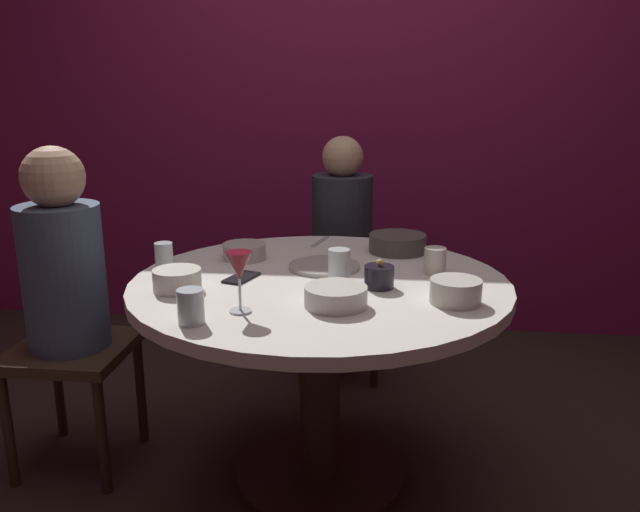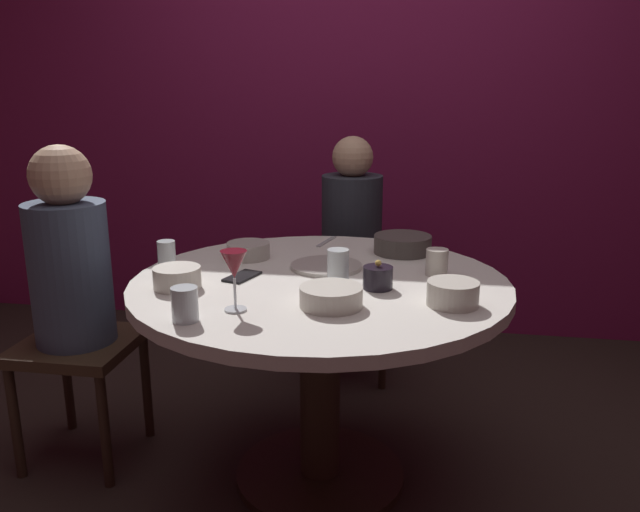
{
  "view_description": "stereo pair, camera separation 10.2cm",
  "coord_description": "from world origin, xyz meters",
  "px_view_note": "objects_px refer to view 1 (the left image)",
  "views": [
    {
      "loc": [
        0.23,
        -2.0,
        1.37
      ],
      "look_at": [
        0.0,
        0.0,
        0.83
      ],
      "focal_mm": 35.77,
      "sensor_mm": 36.0,
      "label": 1
    },
    {
      "loc": [
        0.33,
        -1.98,
        1.37
      ],
      "look_at": [
        0.0,
        0.0,
        0.83
      ],
      "focal_mm": 35.77,
      "sensor_mm": 36.0,
      "label": 2
    }
  ],
  "objects_px": {
    "bowl_serving_large": "(336,296)",
    "cup_near_candle": "(164,260)",
    "bowl_small_white": "(456,291)",
    "bowl_sauce_side": "(244,251)",
    "seated_diner_left": "(64,276)",
    "cup_by_right_diner": "(191,306)",
    "wine_glass": "(239,268)",
    "dinner_plate": "(323,266)",
    "seated_diner_back": "(342,231)",
    "cup_center_front": "(339,267)",
    "cell_phone": "(241,278)",
    "cup_by_left_diner": "(435,261)",
    "bowl_salad_center": "(398,243)",
    "dining_table": "(320,327)",
    "candle_holder": "(379,277)",
    "bowl_rice_portion": "(177,280)"
  },
  "relations": [
    {
      "from": "dinner_plate",
      "to": "bowl_sauce_side",
      "type": "distance_m",
      "value": 0.31
    },
    {
      "from": "dining_table",
      "to": "cup_center_front",
      "type": "relative_size",
      "value": 10.55
    },
    {
      "from": "bowl_serving_large",
      "to": "bowl_sauce_side",
      "type": "distance_m",
      "value": 0.61
    },
    {
      "from": "cup_by_left_diner",
      "to": "bowl_rice_portion",
      "type": "bearing_deg",
      "value": -161.27
    },
    {
      "from": "cup_near_candle",
      "to": "seated_diner_back",
      "type": "bearing_deg",
      "value": 60.7
    },
    {
      "from": "bowl_small_white",
      "to": "cup_by_left_diner",
      "type": "height_order",
      "value": "cup_by_left_diner"
    },
    {
      "from": "cell_phone",
      "to": "bowl_sauce_side",
      "type": "distance_m",
      "value": 0.25
    },
    {
      "from": "wine_glass",
      "to": "dinner_plate",
      "type": "relative_size",
      "value": 0.7
    },
    {
      "from": "dinner_plate",
      "to": "cup_near_candle",
      "type": "xyz_separation_m",
      "value": [
        -0.52,
        -0.16,
        0.05
      ]
    },
    {
      "from": "cup_by_left_diner",
      "to": "bowl_salad_center",
      "type": "bearing_deg",
      "value": 114.33
    },
    {
      "from": "dinner_plate",
      "to": "bowl_small_white",
      "type": "distance_m",
      "value": 0.53
    },
    {
      "from": "cup_by_right_diner",
      "to": "cup_center_front",
      "type": "relative_size",
      "value": 0.81
    },
    {
      "from": "seated_diner_back",
      "to": "bowl_rice_portion",
      "type": "xyz_separation_m",
      "value": [
        -0.43,
        -1.07,
        0.07
      ]
    },
    {
      "from": "seated_diner_back",
      "to": "bowl_serving_large",
      "type": "bearing_deg",
      "value": 3.69
    },
    {
      "from": "bowl_salad_center",
      "to": "cup_by_right_diner",
      "type": "distance_m",
      "value": 0.99
    },
    {
      "from": "bowl_salad_center",
      "to": "dining_table",
      "type": "bearing_deg",
      "value": -123.22
    },
    {
      "from": "seated_diner_left",
      "to": "wine_glass",
      "type": "relative_size",
      "value": 6.68
    },
    {
      "from": "bowl_rice_portion",
      "to": "dining_table",
      "type": "bearing_deg",
      "value": 20.58
    },
    {
      "from": "bowl_serving_large",
      "to": "bowl_salad_center",
      "type": "relative_size",
      "value": 0.84
    },
    {
      "from": "bowl_sauce_side",
      "to": "bowl_small_white",
      "type": "bearing_deg",
      "value": -29.22
    },
    {
      "from": "seated_diner_back",
      "to": "dinner_plate",
      "type": "bearing_deg",
      "value": -0.27
    },
    {
      "from": "cup_near_candle",
      "to": "cup_center_front",
      "type": "xyz_separation_m",
      "value": [
        0.59,
        -0.03,
        0.0
      ]
    },
    {
      "from": "seated_diner_back",
      "to": "cup_center_front",
      "type": "bearing_deg",
      "value": 4.0
    },
    {
      "from": "wine_glass",
      "to": "bowl_serving_large",
      "type": "relative_size",
      "value": 0.96
    },
    {
      "from": "candle_holder",
      "to": "wine_glass",
      "type": "height_order",
      "value": "wine_glass"
    },
    {
      "from": "bowl_rice_portion",
      "to": "cup_center_front",
      "type": "bearing_deg",
      "value": 12.35
    },
    {
      "from": "seated_diner_left",
      "to": "bowl_salad_center",
      "type": "distance_m",
      "value": 1.22
    },
    {
      "from": "bowl_small_white",
      "to": "bowl_sauce_side",
      "type": "distance_m",
      "value": 0.83
    },
    {
      "from": "dining_table",
      "to": "cup_center_front",
      "type": "height_order",
      "value": "cup_center_front"
    },
    {
      "from": "seated_diner_back",
      "to": "cup_by_right_diner",
      "type": "bearing_deg",
      "value": -12.57
    },
    {
      "from": "seated_diner_back",
      "to": "bowl_salad_center",
      "type": "relative_size",
      "value": 5.24
    },
    {
      "from": "bowl_serving_large",
      "to": "cup_near_candle",
      "type": "bearing_deg",
      "value": 158.69
    },
    {
      "from": "dining_table",
      "to": "bowl_salad_center",
      "type": "relative_size",
      "value": 5.71
    },
    {
      "from": "dining_table",
      "to": "bowl_small_white",
      "type": "bearing_deg",
      "value": -23.74
    },
    {
      "from": "dinner_plate",
      "to": "cup_by_left_diner",
      "type": "bearing_deg",
      "value": -3.25
    },
    {
      "from": "cup_by_right_diner",
      "to": "bowl_small_white",
      "type": "bearing_deg",
      "value": 19.09
    },
    {
      "from": "wine_glass",
      "to": "bowl_rice_portion",
      "type": "xyz_separation_m",
      "value": [
        -0.24,
        0.17,
        -0.09
      ]
    },
    {
      "from": "candle_holder",
      "to": "dinner_plate",
      "type": "height_order",
      "value": "candle_holder"
    },
    {
      "from": "seated_diner_left",
      "to": "cup_by_right_diner",
      "type": "distance_m",
      "value": 0.74
    },
    {
      "from": "cup_by_right_diner",
      "to": "cup_near_candle",
      "type": "bearing_deg",
      "value": 118.28
    },
    {
      "from": "bowl_small_white",
      "to": "cup_near_candle",
      "type": "relative_size",
      "value": 1.31
    },
    {
      "from": "seated_diner_left",
      "to": "bowl_sauce_side",
      "type": "distance_m",
      "value": 0.63
    },
    {
      "from": "seated_diner_left",
      "to": "cup_by_right_diner",
      "type": "xyz_separation_m",
      "value": [
        0.6,
        -0.44,
        0.07
      ]
    },
    {
      "from": "cup_near_candle",
      "to": "cup_by_left_diner",
      "type": "xyz_separation_m",
      "value": [
        0.9,
        0.14,
        -0.01
      ]
    },
    {
      "from": "bowl_serving_large",
      "to": "bowl_salad_center",
      "type": "distance_m",
      "value": 0.67
    },
    {
      "from": "seated_diner_back",
      "to": "cup_center_front",
      "type": "relative_size",
      "value": 9.68
    },
    {
      "from": "wine_glass",
      "to": "dinner_plate",
      "type": "height_order",
      "value": "wine_glass"
    },
    {
      "from": "dinner_plate",
      "to": "candle_holder",
      "type": "bearing_deg",
      "value": -45.13
    },
    {
      "from": "bowl_small_white",
      "to": "cup_by_right_diner",
      "type": "distance_m",
      "value": 0.76
    },
    {
      "from": "bowl_rice_portion",
      "to": "cup_by_right_diner",
      "type": "relative_size",
      "value": 1.58
    }
  ]
}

